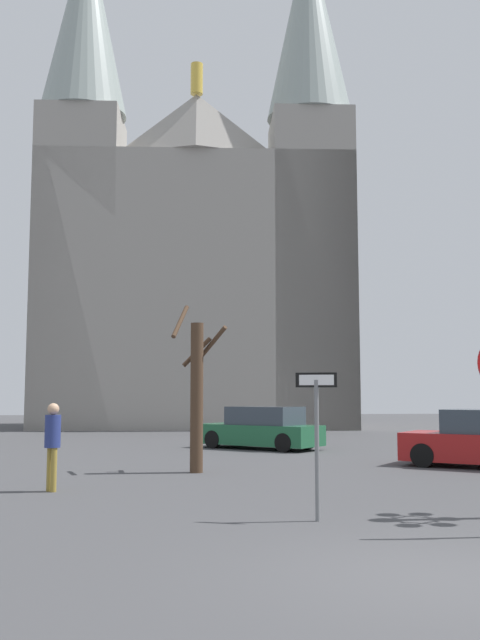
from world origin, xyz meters
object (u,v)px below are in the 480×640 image
bare_tree (197,391)px  parked_car_near_green (261,429)px  pedestrian_walking (53,437)px  one_way_arrow_sign (317,426)px  cathedral (197,252)px

bare_tree → parked_car_near_green: 7.92m
parked_car_near_green → pedestrian_walking: bearing=-118.9°
one_way_arrow_sign → pedestrian_walking: bearing=140.0°
one_way_arrow_sign → parked_car_near_green: size_ratio=0.52×
one_way_arrow_sign → parked_car_near_green: one_way_arrow_sign is taller
cathedral → one_way_arrow_sign: cathedral is taller
cathedral → parked_car_near_green: 19.39m
cathedral → bare_tree: size_ratio=7.24×
one_way_arrow_sign → bare_tree: (-1.52, 7.01, 0.58)m
pedestrian_walking → parked_car_near_green: bearing=61.1°
bare_tree → one_way_arrow_sign: bearing=-77.8°
one_way_arrow_sign → pedestrian_walking: 6.02m
bare_tree → parked_car_near_green: bare_tree is taller
one_way_arrow_sign → parked_car_near_green: (1.18, 14.33, -0.75)m
cathedral → bare_tree: bearing=-92.9°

